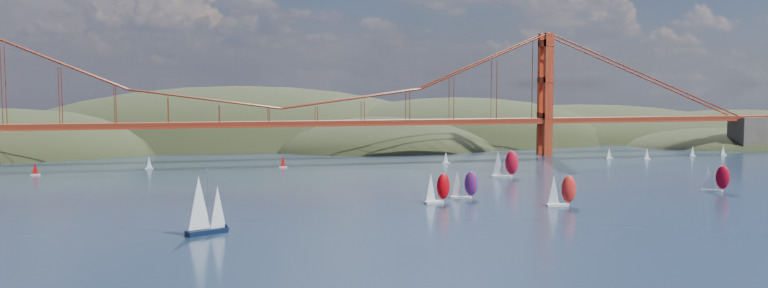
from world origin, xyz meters
The scene contains 17 objects.
ground centered at (0.00, 0.00, 0.00)m, with size 1200.00×1200.00×0.00m, color black.
headlands centered at (44.95, 278.29, -12.46)m, with size 725.00×225.00×96.00m.
bridge centered at (-1.75, 180.00, 32.23)m, with size 552.00×12.00×55.00m.
sloop_navy centered at (-32.90, 30.72, 6.22)m, with size 9.67×7.59×14.09m.
racer_0 centered at (28.41, 58.64, 4.28)m, with size 8.09×4.83×9.06m.
racer_1 centered at (58.40, 45.57, 4.37)m, with size 8.13×3.45×9.25m.
racer_2 centered at (115.52, 58.45, 4.31)m, with size 8.07×6.13×9.11m.
racer_3 centered at (68.37, 105.61, 4.99)m, with size 9.42×5.29×10.55m.
racer_rwb centered at (38.16, 64.10, 4.18)m, with size 7.89×4.56×8.84m.
distant_boat_2 centered at (-89.58, 152.00, 2.41)m, with size 3.00×2.00×4.70m.
distant_boat_3 centered at (-51.78, 162.63, 2.41)m, with size 3.00×2.00×4.70m.
distant_boat_4 centered at (138.80, 156.08, 2.41)m, with size 3.00×2.00×4.70m.
distant_boat_5 centered at (153.04, 149.57, 2.41)m, with size 3.00×2.00×4.70m.
distant_boat_6 centered at (180.81, 156.67, 2.41)m, with size 3.00×2.00×4.70m.
distant_boat_7 centered at (196.36, 156.15, 2.41)m, with size 3.00×2.00×4.70m.
distant_boat_8 centered at (63.69, 154.07, 2.41)m, with size 3.00×2.00×4.70m.
distant_boat_9 centered at (-2.03, 155.21, 2.41)m, with size 3.00×2.00×4.70m.
Camera 1 is at (-34.47, -131.95, 32.06)m, focal length 35.00 mm.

